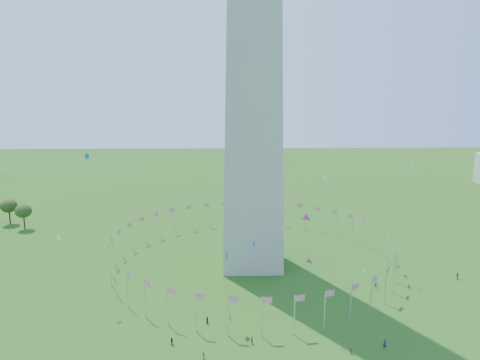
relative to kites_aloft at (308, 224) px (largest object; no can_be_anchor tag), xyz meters
name	(u,v)px	position (x,y,z in m)	size (l,w,h in m)	color
flag_ring	(252,250)	(-11.59, 25.45, -15.54)	(80.24, 80.24, 9.00)	silver
crowd	(288,351)	(-6.85, -21.28, -19.18)	(109.50, 62.33, 1.99)	#351A50
kites_aloft	(308,224)	(0.00, 0.00, 0.00)	(110.07, 66.24, 35.76)	#CC2699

